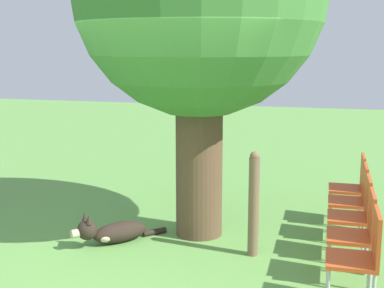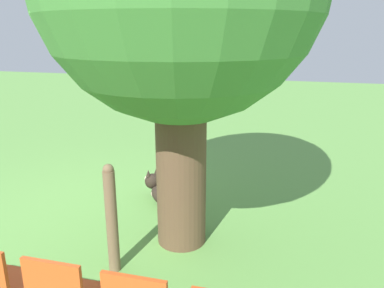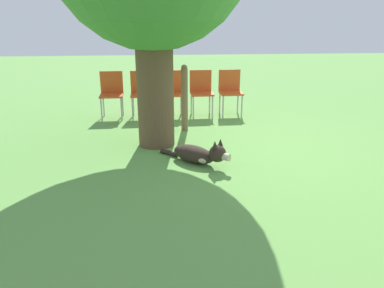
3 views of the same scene
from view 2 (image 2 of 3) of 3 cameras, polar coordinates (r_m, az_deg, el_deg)
The scene contains 3 objects.
ground_plane at distance 5.12m, azimuth -13.39°, elevation -10.92°, with size 30.00×30.00×0.00m, color #609947.
dog at distance 5.38m, azimuth -4.65°, elevation -7.47°, with size 0.87×0.91×0.40m.
fence_post at distance 3.83m, azimuth -12.15°, elevation -11.06°, with size 0.12×0.12×1.15m.
Camera 2 is at (3.93, 2.29, 2.35)m, focal length 35.00 mm.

